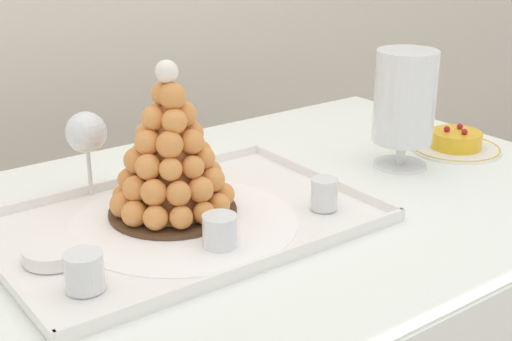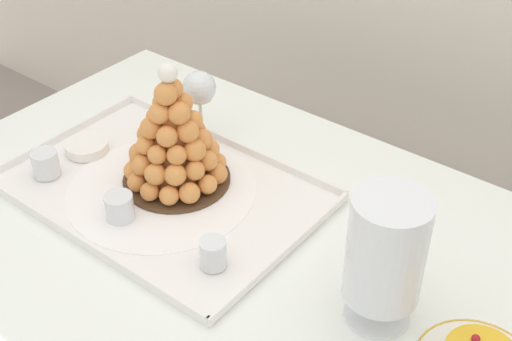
{
  "view_description": "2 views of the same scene",
  "coord_description": "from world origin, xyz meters",
  "px_view_note": "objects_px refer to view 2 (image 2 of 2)",
  "views": [
    {
      "loc": [
        -0.74,
        -0.97,
        1.27
      ],
      "look_at": [
        -0.04,
        -0.03,
        0.82
      ],
      "focal_mm": 49.73,
      "sensor_mm": 36.0,
      "label": 1
    },
    {
      "loc": [
        0.68,
        -0.76,
        1.62
      ],
      "look_at": [
        0.04,
        0.05,
        0.86
      ],
      "focal_mm": 47.65,
      "sensor_mm": 36.0,
      "label": 2
    }
  ],
  "objects_px": {
    "dessert_cup_centre": "(213,254)",
    "macaron_goblet": "(386,251)",
    "creme_brulee_ramekin": "(86,147)",
    "dessert_cup_mid_left": "(120,208)",
    "serving_tray": "(163,190)",
    "wine_glass": "(199,90)",
    "dessert_cup_left": "(46,164)",
    "croquembouche": "(173,139)"
  },
  "relations": [
    {
      "from": "creme_brulee_ramekin",
      "to": "dessert_cup_left",
      "type": "bearing_deg",
      "value": -88.74
    },
    {
      "from": "dessert_cup_mid_left",
      "to": "creme_brulee_ramekin",
      "type": "relative_size",
      "value": 0.6
    },
    {
      "from": "creme_brulee_ramekin",
      "to": "macaron_goblet",
      "type": "relative_size",
      "value": 0.39
    },
    {
      "from": "dessert_cup_centre",
      "to": "wine_glass",
      "type": "relative_size",
      "value": 0.34
    },
    {
      "from": "serving_tray",
      "to": "dessert_cup_mid_left",
      "type": "relative_size",
      "value": 11.33
    },
    {
      "from": "creme_brulee_ramekin",
      "to": "serving_tray",
      "type": "bearing_deg",
      "value": 1.4
    },
    {
      "from": "wine_glass",
      "to": "croquembouche",
      "type": "bearing_deg",
      "value": -64.63
    },
    {
      "from": "dessert_cup_mid_left",
      "to": "serving_tray",
      "type": "bearing_deg",
      "value": 89.63
    },
    {
      "from": "croquembouche",
      "to": "dessert_cup_left",
      "type": "distance_m",
      "value": 0.29
    },
    {
      "from": "macaron_goblet",
      "to": "dessert_cup_left",
      "type": "bearing_deg",
      "value": -172.88
    },
    {
      "from": "croquembouche",
      "to": "creme_brulee_ramekin",
      "type": "distance_m",
      "value": 0.26
    },
    {
      "from": "dessert_cup_mid_left",
      "to": "wine_glass",
      "type": "bearing_deg",
      "value": 103.22
    },
    {
      "from": "serving_tray",
      "to": "dessert_cup_mid_left",
      "type": "height_order",
      "value": "dessert_cup_mid_left"
    },
    {
      "from": "dessert_cup_centre",
      "to": "wine_glass",
      "type": "distance_m",
      "value": 0.45
    },
    {
      "from": "dessert_cup_left",
      "to": "dessert_cup_centre",
      "type": "relative_size",
      "value": 1.0
    },
    {
      "from": "croquembouche",
      "to": "macaron_goblet",
      "type": "bearing_deg",
      "value": -6.67
    },
    {
      "from": "dessert_cup_left",
      "to": "creme_brulee_ramekin",
      "type": "distance_m",
      "value": 0.11
    },
    {
      "from": "wine_glass",
      "to": "creme_brulee_ramekin",
      "type": "bearing_deg",
      "value": -126.17
    },
    {
      "from": "dessert_cup_left",
      "to": "wine_glass",
      "type": "distance_m",
      "value": 0.37
    },
    {
      "from": "serving_tray",
      "to": "wine_glass",
      "type": "distance_m",
      "value": 0.25
    },
    {
      "from": "croquembouche",
      "to": "dessert_cup_left",
      "type": "height_order",
      "value": "croquembouche"
    },
    {
      "from": "dessert_cup_mid_left",
      "to": "wine_glass",
      "type": "xyz_separation_m",
      "value": [
        -0.08,
        0.33,
        0.09
      ]
    },
    {
      "from": "croquembouche",
      "to": "macaron_goblet",
      "type": "distance_m",
      "value": 0.53
    },
    {
      "from": "dessert_cup_centre",
      "to": "dessert_cup_left",
      "type": "bearing_deg",
      "value": -178.75
    },
    {
      "from": "creme_brulee_ramekin",
      "to": "macaron_goblet",
      "type": "distance_m",
      "value": 0.77
    },
    {
      "from": "creme_brulee_ramekin",
      "to": "macaron_goblet",
      "type": "bearing_deg",
      "value": -1.13
    },
    {
      "from": "creme_brulee_ramekin",
      "to": "wine_glass",
      "type": "relative_size",
      "value": 0.57
    },
    {
      "from": "serving_tray",
      "to": "creme_brulee_ramekin",
      "type": "distance_m",
      "value": 0.23
    },
    {
      "from": "dessert_cup_mid_left",
      "to": "dessert_cup_centre",
      "type": "height_order",
      "value": "dessert_cup_centre"
    },
    {
      "from": "serving_tray",
      "to": "dessert_cup_mid_left",
      "type": "distance_m",
      "value": 0.12
    },
    {
      "from": "serving_tray",
      "to": "wine_glass",
      "type": "relative_size",
      "value": 3.81
    },
    {
      "from": "dessert_cup_left",
      "to": "macaron_goblet",
      "type": "relative_size",
      "value": 0.23
    },
    {
      "from": "dessert_cup_left",
      "to": "wine_glass",
      "type": "xyz_separation_m",
      "value": [
        0.15,
        0.32,
        0.09
      ]
    },
    {
      "from": "wine_glass",
      "to": "dessert_cup_left",
      "type": "bearing_deg",
      "value": -115.5
    },
    {
      "from": "macaron_goblet",
      "to": "dessert_cup_centre",
      "type": "bearing_deg",
      "value": -163.84
    },
    {
      "from": "serving_tray",
      "to": "macaron_goblet",
      "type": "relative_size",
      "value": 2.6
    },
    {
      "from": "dessert_cup_centre",
      "to": "serving_tray",
      "type": "bearing_deg",
      "value": 155.76
    },
    {
      "from": "dessert_cup_centre",
      "to": "creme_brulee_ramekin",
      "type": "height_order",
      "value": "dessert_cup_centre"
    },
    {
      "from": "dessert_cup_left",
      "to": "dessert_cup_centre",
      "type": "bearing_deg",
      "value": 1.25
    },
    {
      "from": "dessert_cup_centre",
      "to": "macaron_goblet",
      "type": "relative_size",
      "value": 0.23
    },
    {
      "from": "dessert_cup_centre",
      "to": "macaron_goblet",
      "type": "distance_m",
      "value": 0.32
    },
    {
      "from": "serving_tray",
      "to": "dessert_cup_centre",
      "type": "bearing_deg",
      "value": -24.24
    }
  ]
}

